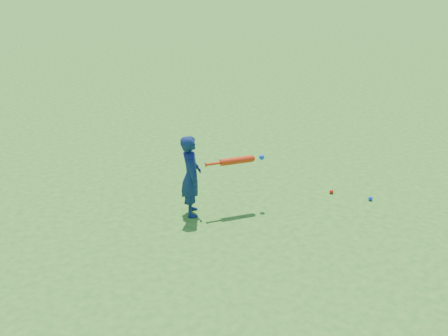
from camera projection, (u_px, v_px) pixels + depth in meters
name	position (u px, v px, depth m)	size (l,w,h in m)	color
ground	(191.00, 207.00, 7.60)	(80.00, 80.00, 0.00)	#2B6F1A
child	(191.00, 176.00, 7.16)	(0.45, 0.29, 1.23)	#10214C
ground_ball_red	(331.00, 192.00, 7.99)	(0.07, 0.07, 0.07)	red
ground_ball_blue	(370.00, 198.00, 7.77)	(0.07, 0.07, 0.07)	blue
bat_swing	(239.00, 160.00, 7.25)	(0.91, 0.13, 0.10)	red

